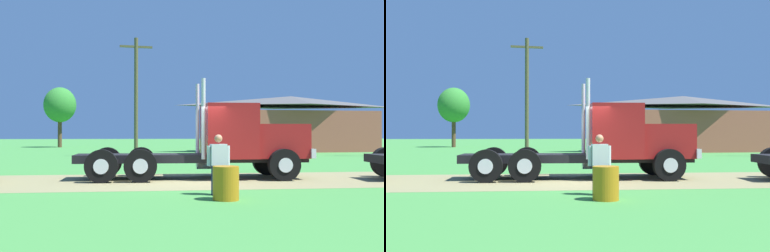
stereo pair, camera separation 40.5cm
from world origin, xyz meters
The scene contains 8 objects.
ground_plane centered at (0.00, 0.00, 0.00)m, with size 200.00×200.00×0.00m, color #408A3C.
dirt_track centered at (0.00, 0.00, 0.00)m, with size 120.00×5.11×0.01m, color #877F53.
truck_foreground_white centered at (1.49, 0.70, 1.26)m, with size 8.20×2.64×3.45m.
visitor_walking_mid centered at (0.45, -3.55, 0.84)m, with size 0.61×0.29×1.58m.
steel_barrel centered at (0.48, -4.41, 0.41)m, with size 0.64×0.64×0.81m, color #B27214.
shed_building centered at (11.35, 22.54, 2.30)m, with size 14.85×6.82×4.77m.
utility_pole_near centered at (-1.90, 15.39, 4.27)m, with size 2.20×0.39×8.03m.
tree_mid centered at (-10.46, 35.62, 4.64)m, with size 3.51×3.51×6.61m.
Camera 2 is at (-1.15, -15.10, 1.63)m, focal length 41.97 mm.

